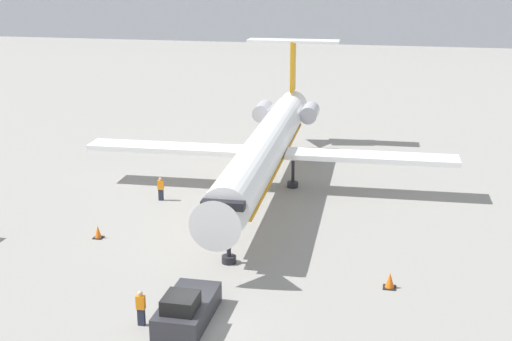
{
  "coord_description": "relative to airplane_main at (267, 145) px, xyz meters",
  "views": [
    {
      "loc": [
        8.77,
        -27.8,
        16.05
      ],
      "look_at": [
        0.0,
        13.91,
        3.33
      ],
      "focal_mm": 50.0,
      "sensor_mm": 36.0,
      "label": 1
    }
  ],
  "objects": [
    {
      "name": "traffic_cone_left",
      "position": [
        -8.12,
        -11.07,
        -2.97
      ],
      "size": [
        0.57,
        0.57,
        0.78
      ],
      "color": "black",
      "rests_on": "ground"
    },
    {
      "name": "ground_plane",
      "position": [
        0.51,
        -20.14,
        -3.34
      ],
      "size": [
        600.0,
        600.0,
        0.0
      ],
      "primitive_type": "plane",
      "color": "gray"
    },
    {
      "name": "pushback_tug",
      "position": [
        0.11,
        -19.72,
        -2.72
      ],
      "size": [
        2.11,
        4.5,
        1.71
      ],
      "color": "#2D2D33",
      "rests_on": "ground"
    },
    {
      "name": "worker_near_tug",
      "position": [
        -1.81,
        -20.53,
        -2.45
      ],
      "size": [
        0.4,
        0.24,
        1.71
      ],
      "color": "#232838",
      "rests_on": "ground"
    },
    {
      "name": "traffic_cone_right",
      "position": [
        9.14,
        -14.31,
        -2.94
      ],
      "size": [
        0.65,
        0.65,
        0.83
      ],
      "color": "black",
      "rests_on": "ground"
    },
    {
      "name": "airplane_main",
      "position": [
        0.0,
        0.0,
        0.0
      ],
      "size": [
        26.72,
        31.53,
        9.22
      ],
      "color": "white",
      "rests_on": "ground"
    },
    {
      "name": "worker_by_wing",
      "position": [
        -6.72,
        -3.71,
        -2.49
      ],
      "size": [
        0.4,
        0.24,
        1.65
      ],
      "color": "#232838",
      "rests_on": "ground"
    }
  ]
}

